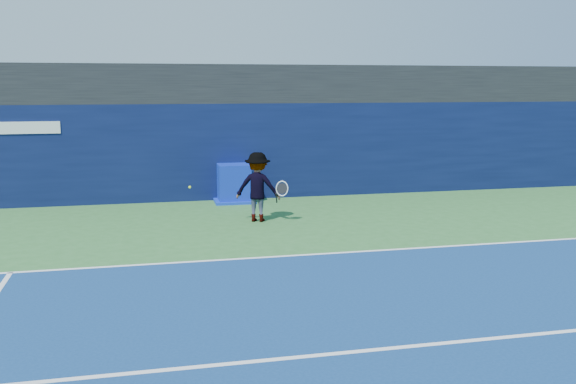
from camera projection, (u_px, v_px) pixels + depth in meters
name	position (u px, v px, depth m)	size (l,w,h in m)	color
ground	(300.00, 305.00, 10.54)	(80.00, 80.00, 0.00)	#316D31
baseline	(266.00, 257.00, 13.42)	(24.00, 0.10, 0.01)	white
service_line	(336.00, 354.00, 8.61)	(24.00, 0.10, 0.01)	white
stadium_band	(216.00, 84.00, 21.00)	(36.00, 3.00, 1.20)	black
back_wall_assembly	(221.00, 151.00, 20.38)	(36.00, 1.03, 3.00)	#0A1239
equipment_cart	(234.00, 184.00, 19.79)	(1.24, 1.24, 1.17)	#0B22A7
tennis_player	(258.00, 187.00, 16.89)	(1.43, 1.07, 1.83)	white
tennis_ball	(190.00, 187.00, 14.74)	(0.06, 0.06, 0.06)	#CAF71B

